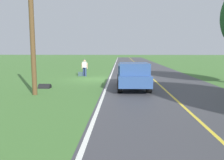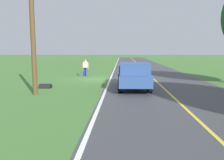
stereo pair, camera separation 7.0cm
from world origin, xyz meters
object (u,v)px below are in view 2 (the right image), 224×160
(suitcase_carried, at_px, (81,74))
(pickup_truck_passing, at_px, (133,75))
(utility_pole_roadside, at_px, (32,27))
(hitchhiker_walking, at_px, (85,66))

(suitcase_carried, relative_size, pickup_truck_passing, 0.08)
(utility_pole_roadside, bearing_deg, pickup_truck_passing, -159.01)
(hitchhiker_walking, xyz_separation_m, utility_pole_roadside, (1.45, 9.66, 2.95))
(hitchhiker_walking, relative_size, utility_pole_roadside, 0.22)
(pickup_truck_passing, relative_size, utility_pole_roadside, 0.69)
(pickup_truck_passing, bearing_deg, suitcase_carried, -56.18)
(hitchhiker_walking, height_order, suitcase_carried, hitchhiker_walking)
(hitchhiker_walking, xyz_separation_m, pickup_truck_passing, (-4.48, 7.39, -0.01))
(suitcase_carried, distance_m, pickup_truck_passing, 8.83)
(suitcase_carried, bearing_deg, hitchhiker_walking, 100.86)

